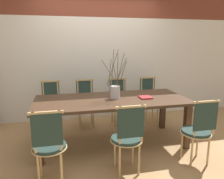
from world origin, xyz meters
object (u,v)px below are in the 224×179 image
Objects in this scene: vase_centerpiece at (115,91)px; chair_far_center at (119,99)px; dining_table at (112,104)px; chair_near_center at (198,129)px; book_stack at (145,97)px.

chair_far_center is at bearing 71.19° from vase_centerpiece.
dining_table is 0.93m from chair_far_center.
vase_centerpiece is (-0.91, 0.89, 0.36)m from chair_near_center.
vase_centerpiece is at bearing 71.19° from chair_far_center.
chair_far_center reaches higher than dining_table.
chair_far_center is 0.93m from vase_centerpiece.
chair_near_center is 4.60× the size of book_stack.
chair_near_center and chair_far_center have the same top height.
book_stack is (0.47, -0.10, -0.11)m from vase_centerpiece.
dining_table is 3.10× the size of vase_centerpiece.
chair_near_center is at bearing -60.77° from book_stack.
vase_centerpiece is at bearing 135.70° from chair_near_center.
book_stack is at bearing -6.86° from dining_table.
vase_centerpiece is 0.49m from book_stack.
dining_table is at bearing 68.41° from chair_far_center.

